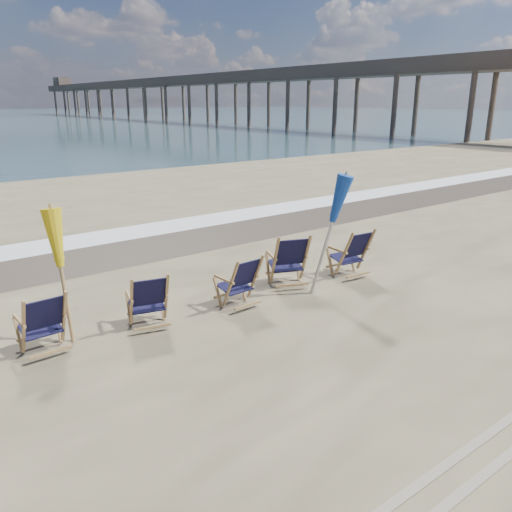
{
  "coord_description": "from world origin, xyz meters",
  "views": [
    {
      "loc": [
        -4.92,
        -4.34,
        3.45
      ],
      "look_at": [
        0.0,
        2.2,
        0.9
      ],
      "focal_mm": 35.0,
      "sensor_mm": 36.0,
      "label": 1
    }
  ],
  "objects_px": {
    "beach_chair_4": "(366,251)",
    "umbrella_yellow": "(59,246)",
    "beach_chair_2": "(256,279)",
    "beach_chair_3": "(306,260)",
    "beach_chair_1": "(167,299)",
    "beach_chair_0": "(65,319)",
    "umbrella_blue": "(328,203)",
    "fishing_pier": "(180,93)"
  },
  "relations": [
    {
      "from": "beach_chair_2",
      "to": "fishing_pier",
      "type": "height_order",
      "value": "fishing_pier"
    },
    {
      "from": "beach_chair_3",
      "to": "umbrella_blue",
      "type": "bearing_deg",
      "value": 114.78
    },
    {
      "from": "beach_chair_0",
      "to": "beach_chair_2",
      "type": "bearing_deg",
      "value": 172.46
    },
    {
      "from": "beach_chair_0",
      "to": "beach_chair_4",
      "type": "bearing_deg",
      "value": 173.63
    },
    {
      "from": "beach_chair_1",
      "to": "fishing_pier",
      "type": "xyz_separation_m",
      "value": [
        39.68,
        71.69,
        4.17
      ]
    },
    {
      "from": "beach_chair_4",
      "to": "beach_chair_3",
      "type": "bearing_deg",
      "value": -5.29
    },
    {
      "from": "beach_chair_3",
      "to": "umbrella_yellow",
      "type": "height_order",
      "value": "umbrella_yellow"
    },
    {
      "from": "beach_chair_2",
      "to": "umbrella_yellow",
      "type": "xyz_separation_m",
      "value": [
        -3.05,
        0.66,
        0.98
      ]
    },
    {
      "from": "beach_chair_2",
      "to": "fishing_pier",
      "type": "relative_size",
      "value": 0.01
    },
    {
      "from": "beach_chair_0",
      "to": "beach_chair_4",
      "type": "height_order",
      "value": "beach_chair_4"
    },
    {
      "from": "beach_chair_3",
      "to": "umbrella_yellow",
      "type": "xyz_separation_m",
      "value": [
        -4.34,
        0.52,
        0.92
      ]
    },
    {
      "from": "beach_chair_0",
      "to": "beach_chair_4",
      "type": "distance_m",
      "value": 5.93
    },
    {
      "from": "beach_chair_3",
      "to": "beach_chair_4",
      "type": "distance_m",
      "value": 1.45
    },
    {
      "from": "beach_chair_3",
      "to": "beach_chair_2",
      "type": "bearing_deg",
      "value": 27.74
    },
    {
      "from": "umbrella_blue",
      "to": "beach_chair_1",
      "type": "bearing_deg",
      "value": 171.02
    },
    {
      "from": "beach_chair_1",
      "to": "fishing_pier",
      "type": "relative_size",
      "value": 0.01
    },
    {
      "from": "fishing_pier",
      "to": "beach_chair_0",
      "type": "bearing_deg",
      "value": -119.94
    },
    {
      "from": "beach_chair_2",
      "to": "umbrella_yellow",
      "type": "distance_m",
      "value": 3.27
    },
    {
      "from": "beach_chair_1",
      "to": "beach_chair_3",
      "type": "relative_size",
      "value": 0.88
    },
    {
      "from": "beach_chair_3",
      "to": "beach_chair_4",
      "type": "xyz_separation_m",
      "value": [
        1.43,
        -0.26,
        -0.03
      ]
    },
    {
      "from": "fishing_pier",
      "to": "beach_chair_4",
      "type": "bearing_deg",
      "value": -116.13
    },
    {
      "from": "fishing_pier",
      "to": "beach_chair_3",
      "type": "bearing_deg",
      "value": -117.12
    },
    {
      "from": "beach_chair_3",
      "to": "umbrella_yellow",
      "type": "distance_m",
      "value": 4.47
    },
    {
      "from": "beach_chair_0",
      "to": "umbrella_yellow",
      "type": "relative_size",
      "value": 0.49
    },
    {
      "from": "umbrella_yellow",
      "to": "fishing_pier",
      "type": "distance_m",
      "value": 82.19
    },
    {
      "from": "beach_chair_0",
      "to": "umbrella_yellow",
      "type": "height_order",
      "value": "umbrella_yellow"
    },
    {
      "from": "beach_chair_4",
      "to": "umbrella_yellow",
      "type": "relative_size",
      "value": 0.53
    },
    {
      "from": "beach_chair_0",
      "to": "umbrella_yellow",
      "type": "bearing_deg",
      "value": -113.01
    },
    {
      "from": "beach_chair_1",
      "to": "beach_chair_2",
      "type": "relative_size",
      "value": 1.0
    },
    {
      "from": "beach_chair_3",
      "to": "fishing_pier",
      "type": "xyz_separation_m",
      "value": [
        36.71,
        71.66,
        4.1
      ]
    },
    {
      "from": "beach_chair_4",
      "to": "beach_chair_0",
      "type": "bearing_deg",
      "value": 1.14
    },
    {
      "from": "beach_chair_1",
      "to": "umbrella_yellow",
      "type": "bearing_deg",
      "value": -8.38
    },
    {
      "from": "umbrella_blue",
      "to": "fishing_pier",
      "type": "xyz_separation_m",
      "value": [
        36.68,
        72.17,
        2.92
      ]
    },
    {
      "from": "beach_chair_0",
      "to": "beach_chair_3",
      "type": "xyz_separation_m",
      "value": [
        4.48,
        -0.15,
        0.06
      ]
    },
    {
      "from": "beach_chair_1",
      "to": "beach_chair_3",
      "type": "distance_m",
      "value": 2.97
    },
    {
      "from": "beach_chair_4",
      "to": "umbrella_blue",
      "type": "xyz_separation_m",
      "value": [
        -1.4,
        -0.25,
        1.2
      ]
    },
    {
      "from": "beach_chair_1",
      "to": "umbrella_blue",
      "type": "distance_m",
      "value": 3.28
    },
    {
      "from": "beach_chair_2",
      "to": "fishing_pier",
      "type": "distance_m",
      "value": 81.34
    },
    {
      "from": "umbrella_yellow",
      "to": "umbrella_blue",
      "type": "distance_m",
      "value": 4.5
    },
    {
      "from": "beach_chair_2",
      "to": "beach_chair_4",
      "type": "relative_size",
      "value": 0.93
    },
    {
      "from": "umbrella_yellow",
      "to": "umbrella_blue",
      "type": "xyz_separation_m",
      "value": [
        4.37,
        -1.03,
        0.26
      ]
    },
    {
      "from": "beach_chair_4",
      "to": "umbrella_yellow",
      "type": "bearing_deg",
      "value": -2.57
    }
  ]
}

